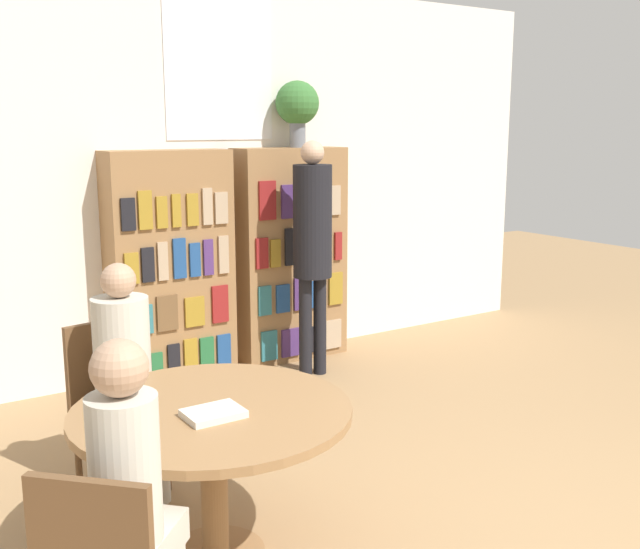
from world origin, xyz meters
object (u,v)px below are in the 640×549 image
Objects in this scene: seated_reader_right at (133,493)px; reading_table at (213,432)px; bookshelf_right at (291,255)px; seated_reader_left at (126,366)px; chair_left_side at (112,397)px; librarian_standing at (312,235)px; bookshelf_left at (171,268)px; flower_vase at (297,105)px.

reading_table is at bearing 90.00° from seated_reader_right.
bookshelf_right is 2.54m from seated_reader_left.
seated_reader_left reaches higher than chair_left_side.
librarian_standing is (1.73, 1.88, 0.50)m from reading_table.
bookshelf_right is at bearing 96.16° from seated_reader_right.
bookshelf_left is 1.00× the size of bookshelf_right.
bookshelf_right is 1.40× the size of seated_reader_left.
bookshelf_left reaches higher than seated_reader_right.
flower_vase is 0.42× the size of seated_reader_right.
reading_table is (-0.79, -2.38, -0.27)m from bookshelf_left.
bookshelf_left is 3.21m from seated_reader_right.
chair_left_side reaches higher than reading_table.
bookshelf_right is at bearing -152.50° from chair_left_side.
reading_table is at bearing -132.63° from librarian_standing.
seated_reader_right is at bearing -135.40° from reading_table.
flower_vase is 0.59× the size of chair_left_side.
bookshelf_right reaches higher than seated_reader_left.
bookshelf_right is 1.42× the size of reading_table.
seated_reader_left is 0.69× the size of librarian_standing.
librarian_standing reaches higher than reading_table.
reading_table is 0.68× the size of librarian_standing.
bookshelf_right reaches higher than chair_left_side.
bookshelf_left reaches higher than chair_left_side.
reading_table is 2.60m from librarian_standing.
seated_reader_left is (-1.95, -1.62, -0.16)m from bookshelf_right.
librarian_standing is (-0.19, -0.51, -0.97)m from flower_vase.
seated_reader_right is at bearing -114.61° from bookshelf_left.
flower_vase is 0.29× the size of librarian_standing.
reading_table is 1.37× the size of chair_left_side.
bookshelf_right is 1.39× the size of seated_reader_right.
seated_reader_right is at bearing 66.15° from chair_left_side.
flower_vase is at bearing -149.97° from seated_reader_left.
seated_reader_left is 1.37m from seated_reader_right.
librarian_standing is at bearing -161.86° from chair_left_side.
seated_reader_left is (-0.12, 0.76, 0.11)m from reading_table.
seated_reader_left is at bearing 117.15° from seated_reader_right.
chair_left_side is 0.72× the size of seated_reader_left.
bookshelf_left is at bearing -127.88° from seated_reader_left.
chair_left_side is (-0.14, 0.94, -0.10)m from reading_table.
reading_table is at bearing 90.00° from seated_reader_left.
bookshelf_left reaches higher than reading_table.
librarian_standing is at bearing -28.13° from bookshelf_left.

